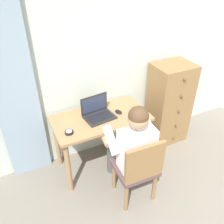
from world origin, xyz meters
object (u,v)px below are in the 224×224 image
(desk, at_px, (101,125))
(desk_clock, at_px, (69,132))
(dresser, at_px, (169,104))
(computer_mouse, at_px, (118,112))
(person_seated, at_px, (131,144))
(laptop, at_px, (98,113))
(chair, at_px, (138,168))

(desk, distance_m, desk_clock, 0.46)
(desk_clock, bearing_deg, dresser, 8.74)
(dresser, height_order, computer_mouse, dresser)
(desk_clock, bearing_deg, desk, 17.66)
(dresser, relative_size, person_seated, 0.98)
(computer_mouse, bearing_deg, desk, 160.85)
(person_seated, xyz_separation_m, desk_clock, (-0.55, 0.35, 0.10))
(laptop, relative_size, computer_mouse, 3.67)
(person_seated, relative_size, computer_mouse, 11.88)
(chair, bearing_deg, desk_clock, 135.58)
(desk_clock, bearing_deg, chair, -44.42)
(dresser, distance_m, desk_clock, 1.52)
(laptop, bearing_deg, desk, -53.37)
(chair, distance_m, laptop, 0.78)
(dresser, distance_m, person_seated, 1.11)
(desk_clock, bearing_deg, person_seated, -32.54)
(person_seated, xyz_separation_m, laptop, (-0.15, 0.51, 0.13))
(person_seated, height_order, laptop, person_seated)
(desk, height_order, chair, chair)
(chair, bearing_deg, desk, 100.64)
(dresser, relative_size, chair, 1.34)
(computer_mouse, bearing_deg, dresser, -7.82)
(dresser, distance_m, chair, 1.22)
(dresser, height_order, person_seated, person_seated)
(dresser, xyz_separation_m, laptop, (-1.10, -0.07, 0.22))
(desk, distance_m, laptop, 0.18)
(chair, distance_m, person_seated, 0.26)
(desk, relative_size, dresser, 0.96)
(dresser, xyz_separation_m, desk_clock, (-1.50, -0.23, 0.18))
(person_seated, distance_m, laptop, 0.55)
(chair, relative_size, computer_mouse, 8.70)
(desk, relative_size, person_seated, 0.94)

